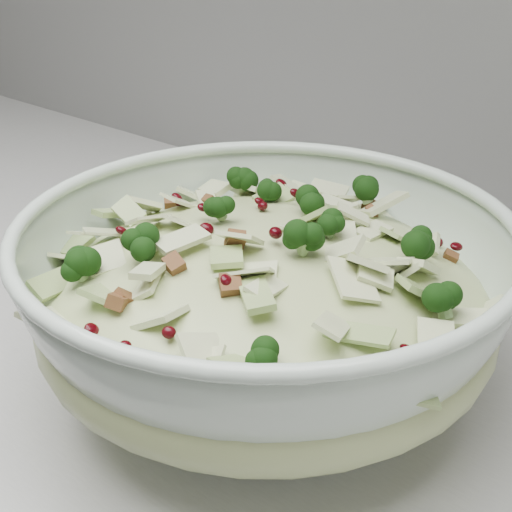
{
  "coord_description": "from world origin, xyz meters",
  "views": [
    {
      "loc": [
        0.84,
        1.27,
        1.23
      ],
      "look_at": [
        0.54,
        1.62,
        1.0
      ],
      "focal_mm": 50.0,
      "sensor_mm": 36.0,
      "label": 1
    }
  ],
  "objects": [
    {
      "name": "mixing_bowl",
      "position": [
        0.56,
        1.61,
        0.97
      ],
      "size": [
        0.44,
        0.44,
        0.14
      ],
      "rotation": [
        0.0,
        0.0,
        0.35
      ],
      "color": "silver",
      "rests_on": "counter"
    },
    {
      "name": "counter",
      "position": [
        0.0,
        1.7,
        0.45
      ],
      "size": [
        3.6,
        0.6,
        0.9
      ],
      "primitive_type": "cube",
      "color": "#B2B2AD",
      "rests_on": "floor"
    },
    {
      "name": "salad",
      "position": [
        0.56,
        1.61,
        0.99
      ],
      "size": [
        0.33,
        0.33,
        0.14
      ],
      "rotation": [
        0.0,
        0.0,
        -0.03
      ],
      "color": "#BDD08E",
      "rests_on": "mixing_bowl"
    }
  ]
}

